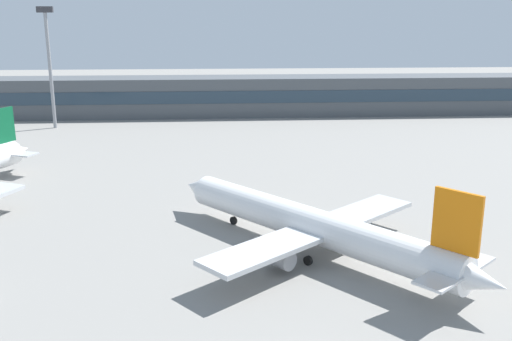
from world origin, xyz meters
TOP-DOWN VIEW (x-y plane):
  - ground_plane at (0.00, 40.00)m, footprint 400.00×400.00m
  - terminal_building at (0.00, 104.36)m, footprint 153.72×12.13m
  - airplane_near at (2.85, 19.86)m, footprint 27.21×30.99m
  - floodlight_tower_west at (-39.69, 89.68)m, footprint 3.20×0.80m

SIDE VIEW (x-z plane):
  - ground_plane at x=0.00m, z-range 0.00..0.00m
  - airplane_near at x=2.85m, z-range -1.84..7.59m
  - terminal_building at x=0.00m, z-range 0.00..9.00m
  - floodlight_tower_west at x=-39.69m, z-range 2.00..26.63m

